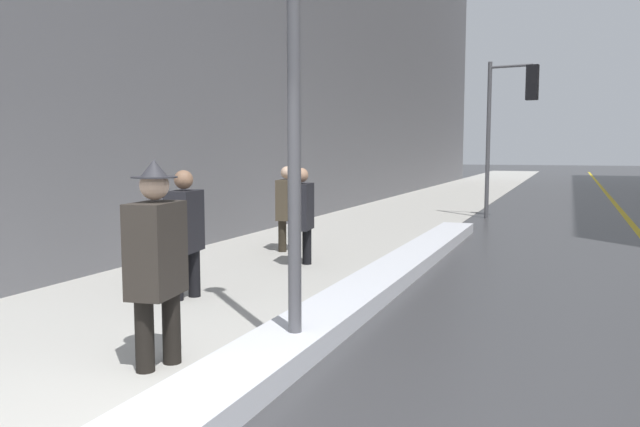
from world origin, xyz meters
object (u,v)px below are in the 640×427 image
at_px(traffic_light_near, 514,105).
at_px(pedestrian_nearside, 287,204).
at_px(pedestrian_trailing, 185,228).
at_px(pedestrian_in_glasses, 301,212).
at_px(pedestrian_with_shoulder_bag, 157,256).

bearing_deg(traffic_light_near, pedestrian_nearside, -107.49).
relative_size(pedestrian_trailing, pedestrian_in_glasses, 1.02).
xyz_separation_m(traffic_light_near, pedestrian_nearside, (-3.32, -7.08, -2.17)).
bearing_deg(pedestrian_in_glasses, pedestrian_with_shoulder_bag, 0.45).
xyz_separation_m(traffic_light_near, pedestrian_in_glasses, (-2.50, -8.32, -2.16)).
bearing_deg(pedestrian_trailing, pedestrian_in_glasses, 161.87).
relative_size(pedestrian_with_shoulder_bag, pedestrian_trailing, 1.10).
xyz_separation_m(traffic_light_near, pedestrian_trailing, (-2.94, -10.91, -2.14)).
xyz_separation_m(pedestrian_with_shoulder_bag, pedestrian_nearside, (-1.58, 5.99, -0.10)).
bearing_deg(pedestrian_with_shoulder_bag, pedestrian_trailing, -159.76).
height_order(traffic_light_near, pedestrian_with_shoulder_bag, traffic_light_near).
relative_size(pedestrian_with_shoulder_bag, pedestrian_nearside, 1.14).
distance_m(pedestrian_trailing, pedestrian_nearside, 3.84).
bearing_deg(pedestrian_nearside, pedestrian_in_glasses, 25.05).
xyz_separation_m(pedestrian_in_glasses, pedestrian_nearside, (-0.82, 1.23, -0.01)).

